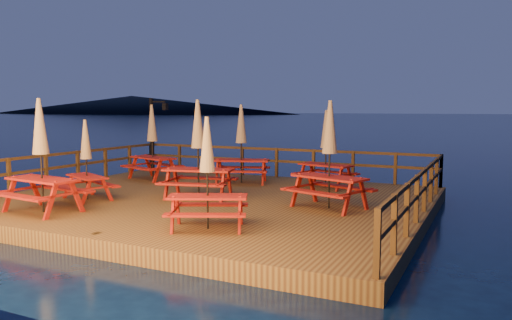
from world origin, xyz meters
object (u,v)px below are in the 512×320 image
object	(u,v)px
lamp_post	(155,127)
picnic_table_2	(152,141)
picnic_table_1	(326,147)
picnic_table_0	(241,142)

from	to	relation	value
lamp_post	picnic_table_2	distance (m)	2.74
lamp_post	picnic_table_1	bearing A→B (deg)	-9.01
picnic_table_0	picnic_table_1	bearing A→B (deg)	-12.26
picnic_table_1	picnic_table_2	xyz separation A→B (m)	(-6.25, -0.98, 0.10)
lamp_post	picnic_table_0	xyz separation A→B (m)	(4.88, -1.60, -0.38)
picnic_table_2	picnic_table_0	bearing A→B (deg)	29.33
lamp_post	picnic_table_0	distance (m)	5.15
picnic_table_0	picnic_table_2	bearing A→B (deg)	171.18
picnic_table_1	picnic_table_2	distance (m)	6.33
lamp_post	picnic_table_2	size ratio (longest dim) A/B	1.10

